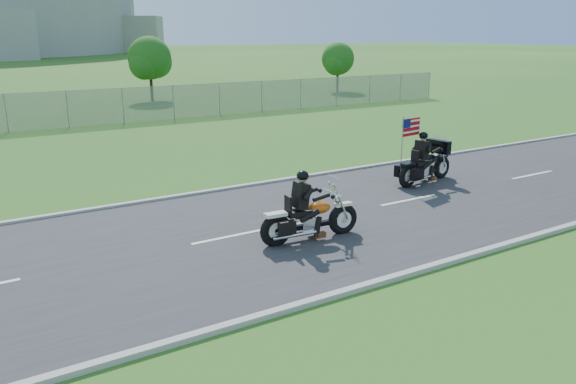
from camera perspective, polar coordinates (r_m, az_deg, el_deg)
ground at (r=15.18m, az=1.12°, el=-3.25°), size 420.00×420.00×0.00m
road at (r=15.17m, az=1.12°, el=-3.18°), size 120.00×8.00×0.04m
curb_north at (r=18.54m, az=-5.66°, el=0.41°), size 120.00×0.18×0.12m
curb_south at (r=12.20m, az=11.59°, el=-8.29°), size 120.00×0.18×0.12m
fence at (r=32.41m, az=-26.73°, el=7.17°), size 60.00×0.03×2.00m
tree_fence_near at (r=44.34m, az=-13.83°, el=12.87°), size 3.52×3.28×4.75m
tree_fence_far at (r=50.01m, az=5.10°, el=13.17°), size 3.08×2.87×4.20m
motorcycle_lead at (r=13.80m, az=2.12°, el=-2.73°), size 2.72×0.78×1.83m
motorcycle_follow at (r=19.63m, az=13.77°, el=2.61°), size 2.70×1.03×2.26m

